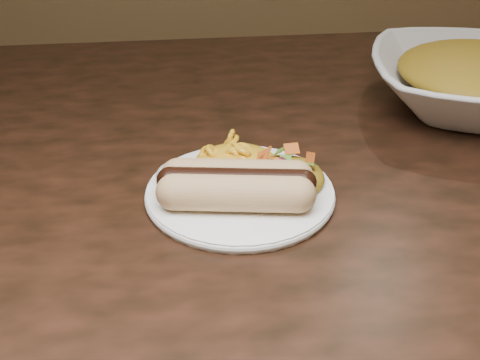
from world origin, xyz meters
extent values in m
cube|color=#33190F|center=(0.00, 0.00, 0.73)|extent=(1.60, 0.90, 0.04)
cylinder|color=white|center=(0.10, -0.11, 0.76)|extent=(0.21, 0.21, 0.01)
cylinder|color=#D6B480|center=(0.09, -0.15, 0.78)|extent=(0.12, 0.06, 0.04)
cylinder|color=#D6B480|center=(0.09, -0.12, 0.78)|extent=(0.12, 0.06, 0.04)
cylinder|color=black|center=(0.09, -0.14, 0.78)|extent=(0.14, 0.05, 0.03)
ellipsoid|color=yellow|center=(0.10, -0.07, 0.78)|extent=(0.12, 0.11, 0.04)
ellipsoid|color=silver|center=(0.03, -0.09, 0.77)|extent=(0.06, 0.06, 0.03)
ellipsoid|color=#C44D0E|center=(0.15, -0.11, 0.77)|extent=(0.08, 0.08, 0.03)
imported|color=silver|center=(0.45, 0.07, 0.79)|extent=(0.37, 0.37, 0.07)
camera|label=1|loc=(0.04, -0.61, 1.07)|focal=42.00mm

